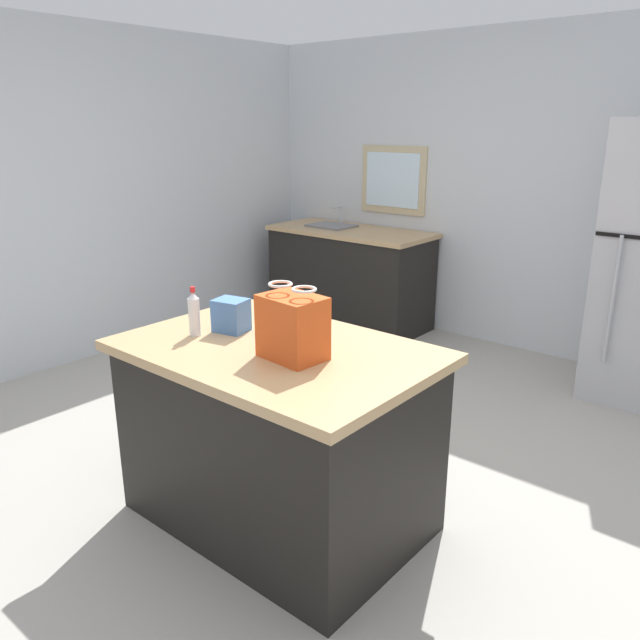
# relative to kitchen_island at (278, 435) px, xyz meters

# --- Properties ---
(ground) EXTENTS (6.47, 6.47, 0.00)m
(ground) POSITION_rel_kitchen_island_xyz_m (-0.03, 0.36, -0.44)
(ground) COLOR #ADA89E
(back_wall) EXTENTS (5.39, 0.13, 2.53)m
(back_wall) POSITION_rel_kitchen_island_xyz_m (-0.05, 3.05, 0.83)
(back_wall) COLOR silver
(back_wall) RESTS_ON ground
(left_wall) EXTENTS (0.10, 5.39, 2.53)m
(left_wall) POSITION_rel_kitchen_island_xyz_m (-2.72, 0.36, 0.83)
(left_wall) COLOR silver
(left_wall) RESTS_ON ground
(kitchen_island) EXTENTS (1.38, 0.94, 0.87)m
(kitchen_island) POSITION_rel_kitchen_island_xyz_m (0.00, 0.00, 0.00)
(kitchen_island) COLOR black
(kitchen_island) RESTS_ON ground
(sink_counter) EXTENTS (1.52, 0.67, 1.07)m
(sink_counter) POSITION_rel_kitchen_island_xyz_m (-1.62, 2.66, 0.01)
(sink_counter) COLOR black
(sink_counter) RESTS_ON ground
(shopping_bag) EXTENTS (0.28, 0.21, 0.31)m
(shopping_bag) POSITION_rel_kitchen_island_xyz_m (0.15, -0.05, 0.57)
(shopping_bag) COLOR #DB511E
(shopping_bag) RESTS_ON kitchen_island
(small_box) EXTENTS (0.17, 0.15, 0.16)m
(small_box) POSITION_rel_kitchen_island_xyz_m (-0.31, 0.02, 0.51)
(small_box) COLOR #4775B7
(small_box) RESTS_ON kitchen_island
(bottle) EXTENTS (0.05, 0.05, 0.23)m
(bottle) POSITION_rel_kitchen_island_xyz_m (-0.39, -0.13, 0.54)
(bottle) COLOR white
(bottle) RESTS_ON kitchen_island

